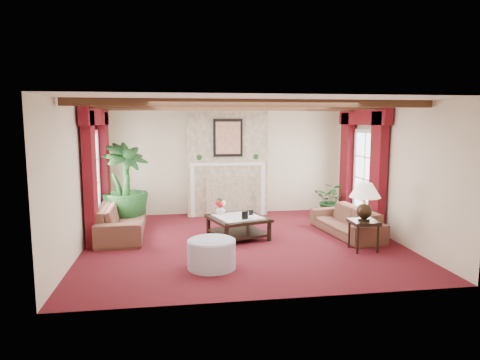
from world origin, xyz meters
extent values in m
plane|color=#4A0D15|center=(0.00, 0.00, 0.00)|extent=(6.00, 6.00, 0.00)
plane|color=white|center=(0.00, 0.00, 2.70)|extent=(6.00, 6.00, 0.00)
cube|color=beige|center=(0.00, 2.75, 1.35)|extent=(6.00, 0.02, 2.70)
cube|color=beige|center=(-3.00, 0.00, 1.35)|extent=(0.02, 5.50, 2.70)
cube|color=beige|center=(3.00, 0.00, 1.35)|extent=(0.02, 5.50, 2.70)
imported|color=#3F111D|center=(-2.39, 0.92, 0.44)|extent=(2.29, 0.78, 0.88)
imported|color=#3F111D|center=(2.23, 0.23, 0.38)|extent=(2.08, 1.07, 0.75)
imported|color=black|center=(-2.41, 1.67, 0.53)|extent=(2.89, 2.91, 1.05)
imported|color=black|center=(2.48, 1.76, 0.34)|extent=(1.66, 1.66, 0.69)
cylinder|color=#A09BAF|center=(-0.72, -1.40, 0.23)|extent=(0.78, 0.78, 0.46)
imported|color=silver|center=(-0.37, 0.62, 0.53)|extent=(0.21, 0.22, 0.19)
imported|color=black|center=(0.18, 0.13, 0.58)|extent=(0.24, 0.22, 0.30)
camera|label=1|loc=(-1.26, -8.06, 2.37)|focal=32.00mm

